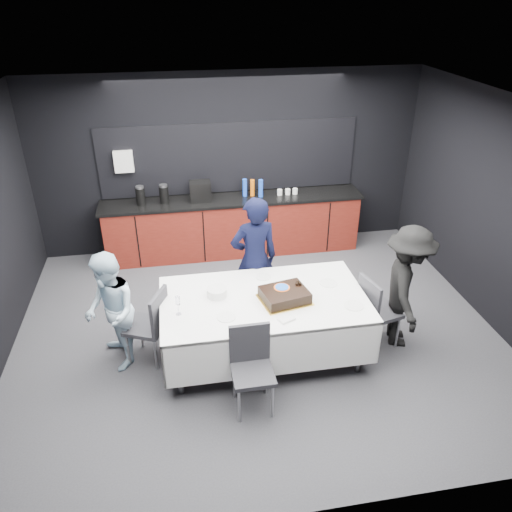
{
  "coord_description": "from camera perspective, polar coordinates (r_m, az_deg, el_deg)",
  "views": [
    {
      "loc": [
        -0.9,
        -5.0,
        3.92
      ],
      "look_at": [
        0.0,
        0.1,
        1.05
      ],
      "focal_mm": 35.0,
      "sensor_mm": 36.0,
      "label": 1
    }
  ],
  "objects": [
    {
      "name": "loose_plate_near",
      "position": [
        5.35,
        -3.42,
        -6.98
      ],
      "size": [
        0.2,
        0.2,
        0.01
      ],
      "primitive_type": "cylinder",
      "color": "white",
      "rests_on": "party_table"
    },
    {
      "name": "chair_left",
      "position": [
        5.82,
        -11.83,
        -7.34
      ],
      "size": [
        0.55,
        0.55,
        0.92
      ],
      "color": "#2E2E33",
      "rests_on": "ground"
    },
    {
      "name": "person_left",
      "position": [
        5.78,
        -16.28,
        -6.17
      ],
      "size": [
        0.71,
        0.81,
        1.41
      ],
      "primitive_type": "imported",
      "rotation": [
        0.0,
        0.0,
        -1.29
      ],
      "color": "silver",
      "rests_on": "ground"
    },
    {
      "name": "loose_plate_right_a",
      "position": [
        5.97,
        8.27,
        -3.09
      ],
      "size": [
        0.21,
        0.21,
        0.01
      ],
      "primitive_type": "cylinder",
      "color": "white",
      "rests_on": "party_table"
    },
    {
      "name": "chair_right",
      "position": [
        6.09,
        13.46,
        -5.72
      ],
      "size": [
        0.5,
        0.5,
        0.92
      ],
      "color": "#2E2E33",
      "rests_on": "ground"
    },
    {
      "name": "chair_near",
      "position": [
        5.16,
        -0.53,
        -12.04
      ],
      "size": [
        0.42,
        0.42,
        0.92
      ],
      "color": "#2E2E33",
      "rests_on": "ground"
    },
    {
      "name": "person_right",
      "position": [
        6.11,
        16.76,
        -3.43
      ],
      "size": [
        0.83,
        1.12,
        1.54
      ],
      "primitive_type": "imported",
      "rotation": [
        0.0,
        0.0,
        1.28
      ],
      "color": "black",
      "rests_on": "ground"
    },
    {
      "name": "loose_plate_right_b",
      "position": [
        5.62,
        11.12,
        -5.58
      ],
      "size": [
        0.22,
        0.22,
        0.01
      ],
      "primitive_type": "cylinder",
      "color": "white",
      "rests_on": "party_table"
    },
    {
      "name": "loose_plate_far",
      "position": [
        6.03,
        0.85,
        -2.37
      ],
      "size": [
        0.19,
        0.19,
        0.01
      ],
      "primitive_type": "cylinder",
      "color": "white",
      "rests_on": "party_table"
    },
    {
      "name": "plate_stack",
      "position": [
        5.67,
        -4.48,
        -4.13
      ],
      "size": [
        0.23,
        0.23,
        0.1
      ],
      "primitive_type": "cylinder",
      "color": "white",
      "rests_on": "party_table"
    },
    {
      "name": "cake_assembly",
      "position": [
        5.58,
        3.29,
        -4.49
      ],
      "size": [
        0.61,
        0.53,
        0.17
      ],
      "color": "#F1BD47",
      "rests_on": "party_table"
    },
    {
      "name": "champagne_flute",
      "position": [
        5.37,
        -8.94,
        -5.17
      ],
      "size": [
        0.06,
        0.06,
        0.22
      ],
      "color": "white",
      "rests_on": "party_table"
    },
    {
      "name": "room_shell",
      "position": [
        5.49,
        0.18,
        6.9
      ],
      "size": [
        6.04,
        5.04,
        2.82
      ],
      "color": "white",
      "rests_on": "ground"
    },
    {
      "name": "kitchenette",
      "position": [
        8.02,
        -2.74,
        4.04
      ],
      "size": [
        4.1,
        0.64,
        2.05
      ],
      "color": "#58150E",
      "rests_on": "ground"
    },
    {
      "name": "ground",
      "position": [
        6.42,
        0.16,
        -8.65
      ],
      "size": [
        6.0,
        6.0,
        0.0
      ],
      "primitive_type": "plane",
      "color": "#3D3E42",
      "rests_on": "ground"
    },
    {
      "name": "fork_pile",
      "position": [
        5.31,
        3.53,
        -7.21
      ],
      "size": [
        0.19,
        0.16,
        0.03
      ],
      "primitive_type": "cube",
      "rotation": [
        0.0,
        0.0,
        0.4
      ],
      "color": "white",
      "rests_on": "party_table"
    },
    {
      "name": "party_table",
      "position": [
        5.73,
        0.87,
        -5.98
      ],
      "size": [
        2.32,
        1.32,
        0.78
      ],
      "color": "#99999E",
      "rests_on": "ground"
    },
    {
      "name": "person_center",
      "position": [
        6.28,
        -0.19,
        -0.39
      ],
      "size": [
        0.66,
        0.48,
        1.68
      ],
      "primitive_type": "imported",
      "rotation": [
        0.0,
        0.0,
        3.28
      ],
      "color": "black",
      "rests_on": "ground"
    }
  ]
}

